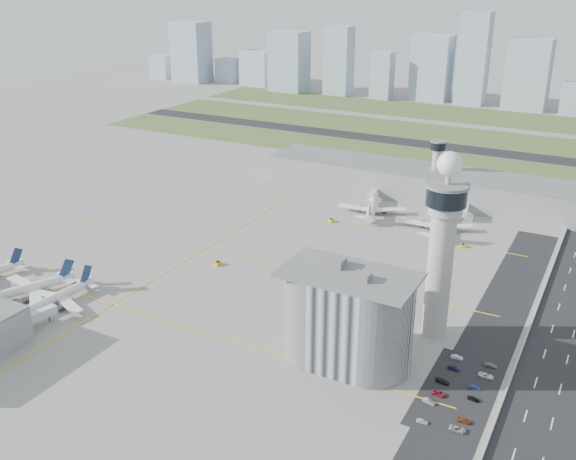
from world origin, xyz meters
The scene contains 53 objects.
ground centered at (0.00, 0.00, 0.00)m, with size 1000.00×1000.00×0.00m, color gray.
grass_strip_0 centered at (-20.00, 225.00, 0.04)m, with size 480.00×50.00×0.08m, color #425E2C.
grass_strip_1 centered at (-20.00, 300.00, 0.04)m, with size 480.00×60.00×0.08m, color #445628.
grass_strip_2 centered at (-20.00, 380.00, 0.04)m, with size 480.00×70.00×0.08m, color #40592A.
runway centered at (-20.00, 262.00, 0.06)m, with size 480.00×22.00×0.10m, color black.
highway centered at (115.00, 0.00, 0.05)m, with size 28.00×500.00×0.10m, color black.
barrier_left centered at (101.00, 0.00, 0.60)m, with size 0.60×500.00×1.20m, color #9E9E99.
landside_road centered at (90.00, -10.00, 0.04)m, with size 18.00×260.00×0.08m, color black.
parking_lot centered at (88.00, -22.00, 0.05)m, with size 20.00×44.00×0.10m, color black.
taxiway_line_h_0 centered at (-40.00, -30.00, 0.01)m, with size 260.00×0.60×0.01m, color yellow.
taxiway_line_h_1 centered at (-40.00, 30.00, 0.01)m, with size 260.00×0.60×0.01m, color yellow.
taxiway_line_h_2 centered at (-40.00, 90.00, 0.01)m, with size 260.00×0.60×0.01m, color yellow.
taxiway_line_v centered at (-40.00, 30.00, 0.01)m, with size 0.60×260.00×0.01m, color yellow.
control_tower centered at (72.00, 8.00, 35.04)m, with size 14.00×14.00×64.50m.
secondary_tower centered at (30.00, 150.00, 18.80)m, with size 8.60×8.60×31.90m.
admin_building centered at (51.99, -22.00, 15.30)m, with size 42.00×24.00×33.50m.
terminal_pier centered at (40.00, 148.00, 7.90)m, with size 210.00×32.00×15.80m.
airplane_near_b centered at (-74.16, -40.73, 5.39)m, with size 38.50×32.72×10.78m, color white, non-canonical shape.
airplane_near_c centered at (-58.64, -41.35, 5.18)m, with size 36.99×31.44×10.36m, color white, non-canonical shape.
airplane_far_a centered at (8.89, 110.61, 5.89)m, with size 42.09×35.77×11.78m, color white, non-canonical shape.
airplane_far_b centered at (44.62, 104.01, 5.93)m, with size 42.33×35.98×11.85m, color white, non-canonical shape.
jet_bridge_near_2 centered at (-53.00, -61.00, 2.85)m, with size 14.00×3.00×5.70m, color silver, non-canonical shape.
jet_bridge_far_0 centered at (2.00, 132.00, 2.85)m, with size 14.00×3.00×5.70m, color silver, non-canonical shape.
jet_bridge_far_1 centered at (52.00, 132.00, 2.85)m, with size 14.00×3.00×5.70m, color silver, non-canonical shape.
tug_0 centered at (-75.13, -34.96, 1.03)m, with size 2.44×3.55×2.06m, color yellow, non-canonical shape.
tug_1 centered at (-62.54, -44.48, 1.01)m, with size 2.38×3.47×2.02m, color #F2AC17, non-canonical shape.
tug_2 centered at (-63.42, -25.77, 0.90)m, with size 2.13×3.10×1.80m, color yellow, non-canonical shape.
tug_3 centered at (-25.09, 18.26, 0.90)m, with size 2.14×3.11×1.81m, color yellow, non-canonical shape.
tug_4 centered at (-4.10, 87.82, 0.86)m, with size 2.04×2.96×1.72m, color yellow, non-canonical shape.
tug_5 centered at (62.10, 87.47, 0.81)m, with size 1.92×2.79×1.62m, color #D2C510, non-canonical shape.
car_lot_0 centered at (83.25, -40.61, 0.57)m, with size 1.34×3.34×1.14m, color silver.
car_lot_1 centered at (82.29, -31.14, 0.63)m, with size 1.33×3.82×1.26m, color gray.
car_lot_2 centered at (83.76, -26.12, 0.61)m, with size 2.02×4.39×1.22m, color maroon.
car_lot_3 centered at (83.00, -19.60, 0.63)m, with size 1.75×4.32×1.25m, color black.
car_lot_4 centered at (84.20, -11.13, 0.64)m, with size 1.51×3.76×1.28m, color #1E184B.
car_lot_5 centered at (83.46, -4.53, 0.64)m, with size 1.35×3.87×1.27m, color silver.
car_lot_6 centered at (92.78, -39.36, 0.66)m, with size 2.19×4.74×1.32m, color #9C9D9D.
car_lot_7 centered at (93.52, -34.85, 0.59)m, with size 1.64×4.05×1.17m, color maroon.
car_lot_8 centered at (93.34, -23.73, 0.59)m, with size 1.39×3.45×1.17m, color black.
car_lot_9 centered at (92.24, -18.04, 0.56)m, with size 1.18×3.38×1.11m, color navy.
car_lot_10 centered at (93.98, -10.36, 0.64)m, with size 2.13×4.63×1.29m, color white.
car_lot_11 centered at (94.19, -3.85, 0.62)m, with size 1.74×4.28×1.24m, color slate.
skyline_bldg_0 centered at (-377.77, 421.70, 13.25)m, with size 24.05×19.24×26.50m, color #9EADC1.
skyline_bldg_1 centered at (-331.22, 417.61, 32.80)m, with size 37.63×30.10×65.60m, color #9EADC1.
skyline_bldg_2 centered at (-291.25, 430.16, 13.39)m, with size 22.81×18.25×26.79m, color #9EADC1.
skyline_bldg_3 centered at (-252.58, 431.35, 18.47)m, with size 32.30×25.84×36.93m, color #9EADC1.
skyline_bldg_4 centered at (-204.47, 415.19, 30.18)m, with size 35.81×28.65×60.36m, color #9EADC1.
skyline_bldg_5 centered at (-150.11, 419.66, 33.44)m, with size 25.49×20.39×66.89m, color #9EADC1.
skyline_bldg_6 centered at (-102.68, 417.90, 22.60)m, with size 20.04×16.03×45.20m, color #9EADC1.
skyline_bldg_7 centered at (-59.44, 436.89, 30.61)m, with size 35.76×28.61×61.22m, color #9EADC1.
skyline_bldg_8 centered at (-19.42, 431.56, 41.69)m, with size 26.33×21.06×83.39m, color #9EADC1.
skyline_bldg_9 centered at (30.27, 432.32, 31.06)m, with size 36.96×29.57×62.11m, color #9EADC1.
skyline_bldg_10 centered at (73.27, 423.68, 13.87)m, with size 23.01×18.41×27.75m, color #9EADC1.
Camera 1 is at (119.48, -185.71, 115.96)m, focal length 40.00 mm.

